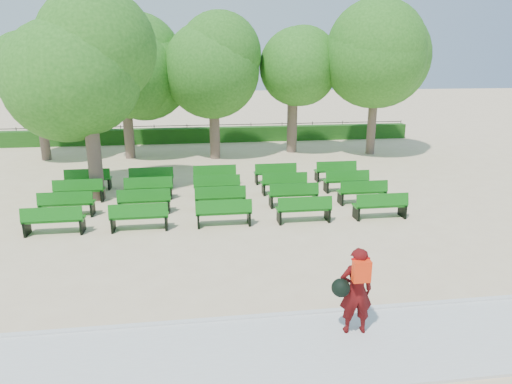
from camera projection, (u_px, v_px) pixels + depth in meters
The scene contains 9 objects.
ground at pixel (216, 217), 14.96m from camera, with size 120.00×120.00×0.00m, color beige.
paving at pixel (240, 356), 7.92m from camera, with size 30.00×2.20×0.06m, color silver.
curb at pixel (234, 319), 9.01m from camera, with size 30.00×0.12×0.10m, color silver.
hedge at pixel (204, 135), 28.13m from camera, with size 26.00×0.70×0.90m, color #1C4F14.
fence at pixel (204, 141), 28.64m from camera, with size 26.00×0.10×1.02m, color black, non-canonical shape.
tree_line at pixel (206, 155), 24.46m from camera, with size 21.80×6.80×7.04m, color #2F731F, non-canonical shape.
bench_array at pixel (219, 200), 16.45m from camera, with size 1.75×0.60×1.09m.
tree_among at pixel (86, 72), 15.57m from camera, with size 4.98×4.98×6.81m.
person at pixel (355, 290), 8.34m from camera, with size 0.81×0.49×1.70m.
Camera 1 is at (-0.67, -14.16, 5.01)m, focal length 32.00 mm.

